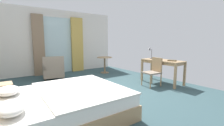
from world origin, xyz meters
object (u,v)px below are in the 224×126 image
at_px(desk_chair, 154,70).
at_px(desk_lamp, 150,51).
at_px(round_cafe_table, 105,61).
at_px(bed, 59,105).
at_px(writing_desk, 162,63).
at_px(nightstand, 0,95).
at_px(closed_book, 172,60).
at_px(armchair_by_window, 53,70).

bearing_deg(desk_chair, desk_lamp, 49.87).
distance_m(desk_chair, round_cafe_table, 2.58).
xyz_separation_m(bed, desk_chair, (3.08, 0.38, 0.22)).
xyz_separation_m(writing_desk, round_cafe_table, (-0.57, 2.55, -0.16)).
bearing_deg(round_cafe_table, nightstand, -156.91).
relative_size(writing_desk, round_cafe_table, 1.90).
height_order(nightstand, closed_book, closed_book).
relative_size(desk_lamp, armchair_by_window, 0.47).
bearing_deg(closed_book, desk_lamp, 70.71).
bearing_deg(bed, desk_lamp, 14.52).
bearing_deg(armchair_by_window, round_cafe_table, -4.12).
distance_m(bed, desk_chair, 3.11).
distance_m(bed, armchair_by_window, 3.22).
relative_size(desk_chair, closed_book, 3.65).
xyz_separation_m(desk_lamp, round_cafe_table, (-0.55, 2.04, -0.54)).
relative_size(nightstand, desk_lamp, 1.13).
bearing_deg(armchair_by_window, writing_desk, -44.58).
distance_m(nightstand, desk_lamp, 4.45).
distance_m(writing_desk, round_cafe_table, 2.62).
bearing_deg(writing_desk, desk_lamp, 92.47).
bearing_deg(nightstand, writing_desk, -11.98).
xyz_separation_m(writing_desk, desk_chair, (-0.47, -0.03, -0.19)).
bearing_deg(writing_desk, closed_book, -85.83).
height_order(desk_lamp, round_cafe_table, desk_lamp).
bearing_deg(desk_chair, bed, -172.98).
bearing_deg(round_cafe_table, writing_desk, -77.32).
bearing_deg(desk_lamp, writing_desk, -87.53).
bearing_deg(nightstand, closed_book, -15.98).
bearing_deg(desk_chair, armchair_by_window, 129.74).
xyz_separation_m(nightstand, round_cafe_table, (3.80, 1.62, 0.28)).
distance_m(bed, round_cafe_table, 4.21).
xyz_separation_m(desk_lamp, armchair_by_window, (-2.73, 2.20, -0.72)).
relative_size(desk_chair, desk_lamp, 2.07).
bearing_deg(desk_lamp, armchair_by_window, 141.10).
height_order(nightstand, armchair_by_window, armchair_by_window).
height_order(bed, writing_desk, bed).
bearing_deg(desk_lamp, nightstand, 174.48).
height_order(desk_lamp, armchair_by_window, desk_lamp).
bearing_deg(armchair_by_window, closed_book, -47.64).
relative_size(desk_lamp, closed_book, 1.76).
height_order(writing_desk, armchair_by_window, armchair_by_window).
bearing_deg(desk_lamp, desk_chair, -130.13).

